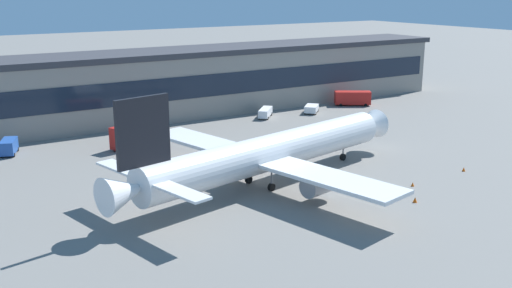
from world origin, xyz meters
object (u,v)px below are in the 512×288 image
at_px(fuel_truck, 352,98).
at_px(traffic_cone_0, 413,184).
at_px(traffic_cone_2, 415,200).
at_px(airliner, 266,153).
at_px(crew_van, 9,146).
at_px(pushback_tractor, 312,108).
at_px(belt_loader, 265,112).
at_px(catering_truck, 130,135).
at_px(traffic_cone_1, 464,169).

xyz_separation_m(fuel_truck, traffic_cone_0, (-31.87, -49.60, -1.58)).
height_order(fuel_truck, traffic_cone_2, fuel_truck).
height_order(airliner, crew_van, airliner).
bearing_deg(airliner, traffic_cone_2, -52.09).
xyz_separation_m(fuel_truck, traffic_cone_2, (-36.46, -54.36, -1.52)).
bearing_deg(airliner, pushback_tractor, 45.34).
bearing_deg(belt_loader, catering_truck, -166.11).
bearing_deg(fuel_truck, pushback_tractor, -172.23).
relative_size(pushback_tractor, traffic_cone_1, 8.23).
bearing_deg(fuel_truck, airliner, -142.28).
height_order(traffic_cone_0, traffic_cone_2, traffic_cone_2).
height_order(traffic_cone_0, traffic_cone_1, traffic_cone_1).
relative_size(catering_truck, crew_van, 1.35).
relative_size(crew_van, belt_loader, 0.94).
height_order(crew_van, belt_loader, crew_van).
bearing_deg(airliner, traffic_cone_1, -20.20).
bearing_deg(crew_van, traffic_cone_1, -39.47).
relative_size(traffic_cone_0, traffic_cone_1, 0.93).
xyz_separation_m(fuel_truck, crew_van, (-77.25, -1.61, -0.42)).
height_order(fuel_truck, crew_van, fuel_truck).
bearing_deg(belt_loader, airliner, -122.95).
bearing_deg(belt_loader, traffic_cone_2, -102.36).
relative_size(pushback_tractor, traffic_cone_2, 7.27).
xyz_separation_m(belt_loader, traffic_cone_0, (-7.31, -49.53, -0.85)).
height_order(airliner, belt_loader, airliner).
xyz_separation_m(crew_van, belt_loader, (52.68, 1.54, -0.31)).
distance_m(airliner, pushback_tractor, 51.04).
relative_size(catering_truck, traffic_cone_0, 12.76).
bearing_deg(airliner, catering_truck, 107.09).
height_order(catering_truck, traffic_cone_1, catering_truck).
height_order(fuel_truck, belt_loader, fuel_truck).
relative_size(fuel_truck, catering_truck, 1.12).
relative_size(traffic_cone_0, traffic_cone_2, 0.83).
distance_m(catering_truck, traffic_cone_0, 48.98).
distance_m(belt_loader, traffic_cone_2, 55.59).
height_order(pushback_tractor, traffic_cone_1, pushback_tractor).
bearing_deg(catering_truck, fuel_truck, 8.21).
bearing_deg(catering_truck, traffic_cone_0, -57.34).
bearing_deg(crew_van, airliner, -52.38).
relative_size(airliner, belt_loader, 8.77).
bearing_deg(fuel_truck, belt_loader, -179.84).
distance_m(pushback_tractor, traffic_cone_2, 57.38).
height_order(fuel_truck, traffic_cone_1, fuel_truck).
height_order(belt_loader, traffic_cone_2, belt_loader).
xyz_separation_m(catering_truck, traffic_cone_1, (38.34, -40.39, -1.97)).
distance_m(catering_truck, belt_loader, 34.75).
bearing_deg(traffic_cone_2, catering_truck, 115.40).
bearing_deg(fuel_truck, traffic_cone_0, -122.72).
xyz_separation_m(fuel_truck, pushback_tractor, (-13.39, -1.83, -0.83)).
xyz_separation_m(fuel_truck, belt_loader, (-24.56, -0.07, -0.73)).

